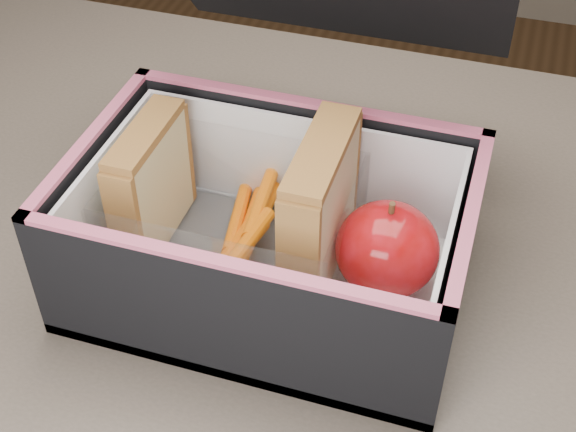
# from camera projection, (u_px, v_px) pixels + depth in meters

# --- Properties ---
(kitchen_table) EXTENTS (1.20, 0.80, 0.75)m
(kitchen_table) POSITION_uv_depth(u_px,v_px,m) (279.00, 384.00, 0.65)
(kitchen_table) COLOR brown
(kitchen_table) RESTS_ON ground
(lunch_bag) EXTENTS (0.28, 0.31, 0.24)m
(lunch_bag) POSITION_uv_depth(u_px,v_px,m) (273.00, 221.00, 0.58)
(lunch_bag) COLOR black
(lunch_bag) RESTS_ON kitchen_table
(plastic_tub) EXTENTS (0.17, 0.12, 0.07)m
(plastic_tub) POSITION_uv_depth(u_px,v_px,m) (234.00, 218.00, 0.60)
(plastic_tub) COLOR white
(plastic_tub) RESTS_ON lunch_bag
(sandwich_left) EXTENTS (0.03, 0.09, 0.10)m
(sandwich_left) POSITION_uv_depth(u_px,v_px,m) (151.00, 184.00, 0.60)
(sandwich_left) COLOR #D5C286
(sandwich_left) RESTS_ON plastic_tub
(sandwich_right) EXTENTS (0.03, 0.10, 0.12)m
(sandwich_right) POSITION_uv_depth(u_px,v_px,m) (320.00, 212.00, 0.57)
(sandwich_right) COLOR #D5C286
(sandwich_right) RESTS_ON plastic_tub
(carrot_sticks) EXTENTS (0.05, 0.15, 0.03)m
(carrot_sticks) POSITION_uv_depth(u_px,v_px,m) (247.00, 228.00, 0.61)
(carrot_sticks) COLOR #FF5F0B
(carrot_sticks) RESTS_ON plastic_tub
(paper_napkin) EXTENTS (0.09, 0.09, 0.01)m
(paper_napkin) POSITION_uv_depth(u_px,v_px,m) (382.00, 281.00, 0.59)
(paper_napkin) COLOR white
(paper_napkin) RESTS_ON lunch_bag
(red_apple) EXTENTS (0.09, 0.09, 0.08)m
(red_apple) POSITION_uv_depth(u_px,v_px,m) (387.00, 249.00, 0.56)
(red_apple) COLOR #8F0500
(red_apple) RESTS_ON paper_napkin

